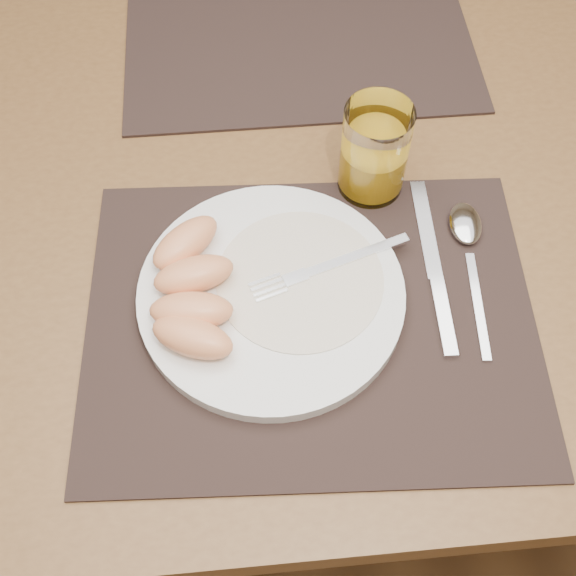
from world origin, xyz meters
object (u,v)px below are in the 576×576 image
at_px(placemat_near, 311,319).
at_px(fork, 317,270).
at_px(plate, 271,294).
at_px(knife, 436,278).
at_px(placemat_far, 297,29).
at_px(spoon, 467,235).
at_px(juice_glass, 374,154).
at_px(table, 291,201).

bearing_deg(placemat_near, fork, 76.38).
height_order(plate, knife, plate).
bearing_deg(placemat_far, plate, -99.19).
bearing_deg(spoon, knife, -131.32).
distance_m(knife, juice_glass, 0.15).
height_order(placemat_far, knife, knife).
xyz_separation_m(plate, juice_glass, (0.12, 0.14, 0.04)).
bearing_deg(fork, juice_glass, 58.75).
xyz_separation_m(placemat_near, knife, (0.13, 0.03, 0.00)).
bearing_deg(plate, table, 78.68).
xyz_separation_m(placemat_far, fork, (-0.02, -0.39, 0.02)).
bearing_deg(placemat_far, juice_glass, -78.46).
xyz_separation_m(placemat_far, spoon, (0.15, -0.36, 0.01)).
xyz_separation_m(fork, knife, (0.12, -0.01, -0.02)).
bearing_deg(placemat_far, fork, -92.63).
xyz_separation_m(table, juice_glass, (0.08, -0.05, 0.14)).
bearing_deg(juice_glass, plate, -131.17).
xyz_separation_m(table, placemat_near, (-0.00, -0.22, 0.09)).
relative_size(fork, knife, 0.78).
xyz_separation_m(placemat_near, placemat_far, (0.03, 0.44, 0.00)).
xyz_separation_m(plate, knife, (0.17, 0.01, -0.01)).
bearing_deg(table, placemat_near, -90.25).
xyz_separation_m(placemat_near, juice_glass, (0.08, 0.17, 0.05)).
height_order(placemat_near, plate, plate).
bearing_deg(spoon, placemat_far, 112.51).
bearing_deg(knife, table, 125.51).
relative_size(placemat_far, plate, 1.67).
height_order(placemat_near, spoon, spoon).
relative_size(table, placemat_near, 3.11).
bearing_deg(spoon, juice_glass, 137.67).
bearing_deg(placemat_near, plate, 144.18).
bearing_deg(juice_glass, knife, -69.86).
height_order(plate, fork, fork).
xyz_separation_m(placemat_far, plate, (-0.07, -0.41, 0.01)).
xyz_separation_m(placemat_near, spoon, (0.18, 0.08, 0.01)).
bearing_deg(knife, juice_glass, 110.14).
relative_size(table, placemat_far, 3.11).
relative_size(plate, fork, 1.58).
xyz_separation_m(fork, spoon, (0.17, 0.04, -0.01)).
distance_m(placemat_near, juice_glass, 0.19).
relative_size(placemat_near, fork, 2.63).
height_order(table, fork, fork).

